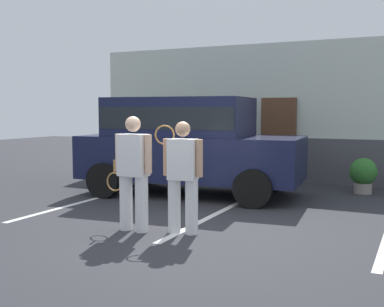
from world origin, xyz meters
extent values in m
plane|color=#2D2D33|center=(0.00, 0.00, 0.00)|extent=(40.00, 40.00, 0.00)
cube|color=silver|center=(-2.75, 1.50, 0.00)|extent=(0.12, 4.40, 0.01)
cube|color=silver|center=(0.03, 1.50, 0.00)|extent=(0.12, 4.40, 0.01)
cube|color=silver|center=(0.00, 5.95, 1.74)|extent=(10.45, 0.30, 3.48)
cube|color=#4C4C51|center=(0.00, 5.75, 0.55)|extent=(8.78, 0.10, 1.10)
cube|color=brown|center=(-0.09, 5.73, 1.05)|extent=(0.90, 0.06, 2.10)
cube|color=#141938|center=(-1.20, 2.96, 0.80)|extent=(4.76, 2.34, 0.90)
cube|color=#141938|center=(-1.45, 2.93, 1.65)|extent=(3.06, 2.03, 0.80)
cube|color=black|center=(-1.45, 2.93, 1.63)|extent=(3.00, 2.05, 0.44)
cylinder|color=black|center=(0.25, 4.05, 0.36)|extent=(0.74, 0.33, 0.72)
cylinder|color=black|center=(0.43, 2.16, 0.36)|extent=(0.74, 0.33, 0.72)
cylinder|color=black|center=(-2.84, 3.75, 0.36)|extent=(0.74, 0.33, 0.72)
cylinder|color=black|center=(-2.65, 1.86, 0.36)|extent=(0.74, 0.33, 0.72)
cylinder|color=white|center=(-0.48, -0.23, 0.41)|extent=(0.19, 0.19, 0.82)
cylinder|color=white|center=(-0.76, -0.21, 0.41)|extent=(0.19, 0.19, 0.82)
cube|color=white|center=(-0.62, -0.22, 1.13)|extent=(0.43, 0.28, 0.61)
sphere|color=beige|center=(-0.62, -0.22, 1.59)|extent=(0.23, 0.23, 0.23)
cylinder|color=beige|center=(-0.36, -0.23, 1.16)|extent=(0.11, 0.11, 0.56)
cylinder|color=beige|center=(-0.88, -0.21, 1.16)|extent=(0.11, 0.11, 0.56)
torus|color=olive|center=(-1.01, -0.15, 0.70)|extent=(0.37, 0.04, 0.37)
cylinder|color=olive|center=(-1.01, -0.15, 0.94)|extent=(0.03, 0.03, 0.20)
cylinder|color=white|center=(0.24, -0.03, 0.39)|extent=(0.18, 0.18, 0.79)
cylinder|color=white|center=(-0.03, -0.05, 0.39)|extent=(0.18, 0.18, 0.79)
cube|color=white|center=(0.10, -0.04, 1.08)|extent=(0.43, 0.29, 0.59)
sphere|color=tan|center=(0.10, -0.04, 1.52)|extent=(0.22, 0.22, 0.22)
cylinder|color=tan|center=(0.35, -0.01, 1.11)|extent=(0.10, 0.10, 0.54)
cylinder|color=tan|center=(-0.15, -0.06, 1.11)|extent=(0.10, 0.10, 0.54)
torus|color=olive|center=(-0.20, -0.02, 1.43)|extent=(0.28, 0.14, 0.29)
cylinder|color=olive|center=(-0.20, -0.02, 1.19)|extent=(0.03, 0.03, 0.20)
cylinder|color=gray|center=(2.08, 4.67, 0.11)|extent=(0.37, 0.37, 0.23)
sphere|color=#2D6B28|center=(2.08, 4.67, 0.48)|extent=(0.58, 0.58, 0.58)
camera|label=1|loc=(3.21, -6.24, 1.79)|focal=45.39mm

